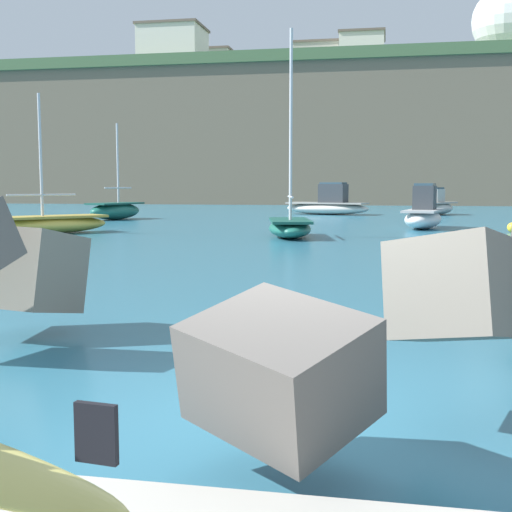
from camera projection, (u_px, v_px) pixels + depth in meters
ground_plane at (296, 424)px, 5.77m from camera, size 400.00×400.00×0.00m
breakwater_jetty at (272, 268)px, 7.57m from camera, size 31.58×7.17×2.77m
boat_near_left at (51, 223)px, 28.58m from camera, size 4.57×4.95×5.86m
boat_near_right at (290, 226)px, 26.47m from camera, size 2.44×4.39×7.98m
boat_mid_left at (328, 205)px, 47.24m from camera, size 6.42×3.66×2.27m
boat_mid_centre at (115, 210)px, 40.41m from camera, size 2.82×4.33×5.76m
boat_mid_right at (423, 214)px, 31.97m from camera, size 2.44×4.51×2.15m
boat_far_left at (436, 206)px, 46.71m from camera, size 3.42×4.43×1.92m
mooring_buoy_middle at (512, 227)px, 29.35m from camera, size 0.44×0.44×0.44m
headland_bluff at (304, 140)px, 89.24m from camera, size 97.27×40.32×16.04m
radar_dome at (507, 26)px, 85.91m from camera, size 8.95×8.95×11.45m
station_building_west at (317, 66)px, 96.16m from camera, size 6.82×6.56×6.14m
station_building_central at (173, 52)px, 86.39m from camera, size 8.11×7.15×6.35m
station_building_east at (362, 59)px, 91.22m from camera, size 6.14×7.82×6.35m
station_building_annex at (206, 70)px, 98.51m from camera, size 7.88×5.11×5.77m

